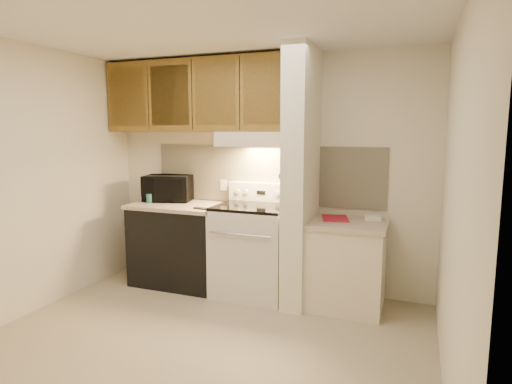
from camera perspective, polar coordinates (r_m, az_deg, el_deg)
The scene contains 50 objects.
floor at distance 3.71m, azimuth -7.25°, elevation -19.39°, with size 3.60×3.60×0.00m, color tan.
ceiling at distance 3.38m, azimuth -8.07°, elevation 21.59°, with size 3.60×3.60×0.00m, color white.
wall_back at distance 4.68m, azimuth 1.11°, elevation 2.52°, with size 3.60×0.02×2.50m, color beige.
wall_left at distance 4.46m, azimuth -28.43°, elevation 1.25°, with size 0.02×3.00×2.50m, color beige.
wall_right at distance 2.94m, azimuth 25.03°, elevation -1.63°, with size 0.02×3.00×2.50m, color beige.
backsplash at distance 4.67m, azimuth 1.06°, elevation 2.32°, with size 2.60×0.02×0.63m, color beige.
range_body at distance 4.51m, azimuth -0.40°, elevation -7.92°, with size 0.76×0.65×0.92m, color silver.
oven_window at distance 4.22m, azimuth -1.98°, elevation -8.51°, with size 0.50×0.01×0.30m, color black.
oven_handle at distance 4.13m, azimuth -2.20°, elevation -5.72°, with size 0.02×0.02×0.65m, color silver.
cooktop at distance 4.41m, azimuth -0.41°, elevation -1.97°, with size 0.74×0.64×0.03m, color black.
range_backguard at distance 4.65m, azimuth 0.86°, elevation -0.00°, with size 0.76×0.08×0.20m, color silver.
range_display at distance 4.61m, azimuth 0.68°, elevation -0.07°, with size 0.10×0.01×0.04m, color black.
range_knob_left_outer at distance 4.71m, azimuth -2.53°, elevation 0.10°, with size 0.05×0.05×0.02m, color silver.
range_knob_left_inner at distance 4.67m, azimuth -1.41°, elevation 0.03°, with size 0.05×0.05×0.02m, color silver.
range_knob_right_inner at distance 4.55m, azimuth 2.79°, elevation -0.19°, with size 0.05×0.05×0.02m, color silver.
range_knob_right_outer at distance 4.52m, azimuth 4.00°, elevation -0.26°, with size 0.05×0.05×0.02m, color silver.
dishwasher_front at distance 4.91m, azimuth -10.06°, elevation -7.04°, with size 1.00×0.63×0.87m, color black.
left_countertop at distance 4.81m, azimuth -10.20°, elevation -1.80°, with size 1.04×0.67×0.04m, color #C7B099.
spoon_rest at distance 4.44m, azimuth -7.10°, elevation -2.20°, with size 0.21×0.07×0.01m, color black.
teal_jar at distance 4.95m, azimuth -13.93°, elevation -0.80°, with size 0.09×0.09×0.10m, color #2A6C67.
outlet at distance 4.86m, azimuth -4.33°, elevation 0.92°, with size 0.08×0.01×0.12m, color beige.
microwave at distance 5.01m, azimuth -11.58°, elevation 0.51°, with size 0.53×0.36×0.30m, color black.
partition_pillar at distance 4.20m, azimuth 6.06°, elevation 1.82°, with size 0.22×0.70×2.50m, color white.
pillar_trim at distance 4.23m, azimuth 4.55°, elevation 2.56°, with size 0.01×0.70×0.04m, color brown.
knife_strip at distance 4.18m, azimuth 4.28°, elevation 2.78°, with size 0.02×0.42×0.04m, color black.
knife_blade_a at distance 4.05m, azimuth 3.49°, elevation 1.19°, with size 0.01×0.04×0.16m, color silver.
knife_handle_a at distance 4.03m, azimuth 3.48°, elevation 3.30°, with size 0.02×0.02×0.10m, color black.
knife_blade_b at distance 4.13m, azimuth 3.84°, elevation 1.18°, with size 0.01×0.04×0.18m, color silver.
knife_handle_b at distance 4.11m, azimuth 3.85°, elevation 3.39°, with size 0.02×0.02×0.10m, color black.
knife_blade_c at distance 4.20m, azimuth 4.14°, elevation 1.16°, with size 0.01×0.04×0.20m, color silver.
knife_handle_c at distance 4.17m, azimuth 4.10°, elevation 3.46°, with size 0.02×0.02×0.10m, color black.
knife_blade_d at distance 4.27m, azimuth 4.43°, elevation 1.54°, with size 0.01×0.04×0.16m, color silver.
knife_handle_d at distance 4.25m, azimuth 4.44°, elevation 3.55°, with size 0.02×0.02×0.10m, color black.
knife_blade_e at distance 4.34m, azimuth 4.68°, elevation 1.51°, with size 0.01×0.04×0.18m, color silver.
knife_handle_e at distance 4.33m, azimuth 4.74°, elevation 3.62°, with size 0.02×0.02×0.10m, color black.
oven_mitt at distance 4.41m, azimuth 4.95°, elevation 0.69°, with size 0.03×0.11×0.25m, color slate.
right_cab_base at distance 4.29m, azimuth 11.93°, elevation -9.75°, with size 0.70×0.60×0.81m, color beige.
right_countertop at distance 4.18m, azimuth 12.10°, elevation -4.19°, with size 0.74×0.64×0.04m, color #C7B099.
red_folder at distance 4.29m, azimuth 10.51°, elevation -3.47°, with size 0.25×0.33×0.01m, color #B51B2F.
white_box at distance 4.32m, azimuth 15.37°, elevation -3.35°, with size 0.15×0.10×0.04m, color white.
range_hood at distance 4.46m, azimuth 0.17°, elevation 7.06°, with size 0.78×0.44×0.15m, color beige.
hood_lip at distance 4.26m, azimuth -0.84°, elevation 6.40°, with size 0.78×0.04×0.06m, color beige.
upper_cabinets at distance 4.80m, azimuth -7.56°, elevation 12.57°, with size 2.18×0.33×0.77m, color brown.
cab_door_a at distance 5.10m, azimuth -16.74°, elevation 12.03°, with size 0.46×0.01×0.63m, color brown.
cab_gap_a at distance 4.94m, azimuth -14.18°, elevation 12.26°, with size 0.01×0.01×0.73m, color black.
cab_door_b at distance 4.80m, azimuth -11.43°, elevation 12.48°, with size 0.46×0.01×0.63m, color brown.
cab_gap_b at distance 4.66m, azimuth -8.53°, elevation 12.68°, with size 0.01×0.01×0.73m, color black.
cab_door_c at distance 4.53m, azimuth -5.43°, elevation 12.86°, with size 0.46×0.01×0.63m, color brown.
cab_gap_c at distance 4.42m, azimuth -2.18°, elevation 13.02°, with size 0.01×0.01×0.73m, color black.
cab_door_d at distance 4.32m, azimuth 1.24°, elevation 13.13°, with size 0.46×0.01×0.63m, color brown.
Camera 1 is at (1.57, -2.89, 1.71)m, focal length 30.00 mm.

